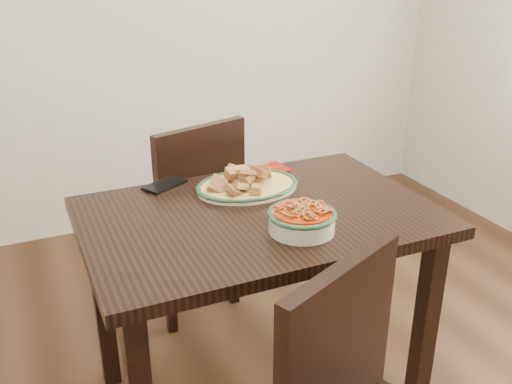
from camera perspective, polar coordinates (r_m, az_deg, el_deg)
name	(u,v)px	position (r m, az deg, el deg)	size (l,w,h in m)	color
dining_table	(258,241)	(1.88, 0.25, -4.97)	(1.11, 0.74, 0.75)	black
chair_far	(188,208)	(2.46, -6.78, -1.64)	(0.52, 0.52, 0.89)	black
fish_plate	(247,177)	(1.98, -0.89, 1.49)	(0.36, 0.28, 0.11)	beige
noodle_bowl	(302,218)	(1.69, 4.60, -2.57)	(0.21, 0.21, 0.08)	beige
smartphone	(165,185)	(2.04, -9.13, 0.73)	(0.15, 0.08, 0.01)	black
napkin	(270,170)	(2.15, 1.44, 2.20)	(0.13, 0.11, 0.01)	maroon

